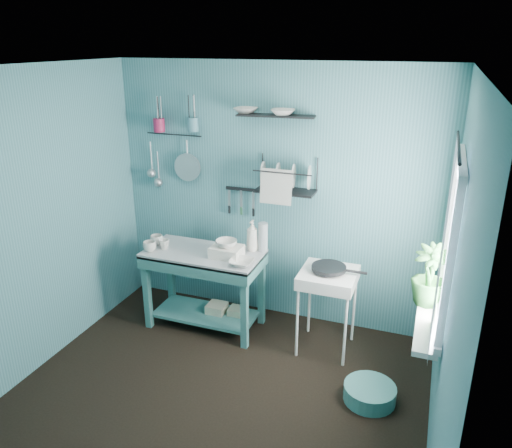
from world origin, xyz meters
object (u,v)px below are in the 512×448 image
(utensil_cup_magenta, at_px, (159,125))
(colander, at_px, (187,167))
(water_bottle, at_px, (263,237))
(frying_pan, at_px, (329,268))
(floor_basin, at_px, (370,393))
(hotplate_stand, at_px, (326,311))
(work_counter, at_px, (205,289))
(dish_rack, at_px, (286,175))
(mug_left, at_px, (150,246))
(storage_tin_large, at_px, (217,314))
(mug_mid, at_px, (164,244))
(utensil_cup_teal, at_px, (193,124))
(storage_tin_small, at_px, (237,317))
(soap_bottle, at_px, (252,236))
(potted_plant, at_px, (430,275))
(mug_right, at_px, (157,240))
(wash_tub, at_px, (227,251))

(utensil_cup_magenta, distance_m, colander, 0.49)
(water_bottle, xyz_separation_m, frying_pan, (0.68, -0.20, -0.12))
(floor_basin, bearing_deg, utensil_cup_magenta, 157.38)
(hotplate_stand, bearing_deg, work_counter, -167.91)
(work_counter, xyz_separation_m, dish_rack, (0.69, 0.36, 1.11))
(mug_left, xyz_separation_m, utensil_cup_magenta, (-0.16, 0.57, 1.04))
(storage_tin_large, bearing_deg, mug_mid, -167.09)
(utensil_cup_teal, relative_size, storage_tin_small, 0.65)
(frying_pan, xyz_separation_m, utensil_cup_magenta, (-1.83, 0.39, 1.07))
(dish_rack, xyz_separation_m, storage_tin_large, (-0.59, -0.31, -1.40))
(frying_pan, distance_m, storage_tin_large, 1.30)
(soap_bottle, height_order, utensil_cup_magenta, utensil_cup_magenta)
(storage_tin_large, xyz_separation_m, storage_tin_small, (0.20, 0.03, -0.01))
(mug_mid, bearing_deg, potted_plant, -7.40)
(soap_bottle, relative_size, storage_tin_large, 1.36)
(mug_left, relative_size, mug_mid, 1.23)
(hotplate_stand, xyz_separation_m, colander, (-1.56, 0.42, 1.09))
(mug_mid, height_order, mug_right, mug_right)
(colander, xyz_separation_m, storage_tin_small, (0.66, -0.36, -1.37))
(mug_right, xyz_separation_m, wash_tub, (0.75, -0.02, 0.00))
(hotplate_stand, relative_size, utensil_cup_magenta, 5.94)
(storage_tin_small, bearing_deg, floor_basin, -24.74)
(floor_basin, bearing_deg, hotplate_stand, 130.21)
(mug_right, height_order, colander, colander)
(mug_mid, bearing_deg, water_bottle, 17.28)
(utensil_cup_magenta, bearing_deg, hotplate_stand, -11.90)
(soap_bottle, xyz_separation_m, frying_pan, (0.78, -0.18, -0.13))
(mug_mid, xyz_separation_m, water_bottle, (0.90, 0.28, 0.09))
(floor_basin, bearing_deg, mug_left, 169.53)
(mug_mid, distance_m, floor_basin, 2.26)
(soap_bottle, relative_size, storage_tin_small, 1.49)
(hotplate_stand, bearing_deg, mug_right, -168.22)
(hotplate_stand, bearing_deg, utensil_cup_magenta, 179.14)
(soap_bottle, relative_size, colander, 1.07)
(wash_tub, xyz_separation_m, colander, (-0.61, 0.46, 0.64))
(mug_mid, distance_m, mug_right, 0.13)
(water_bottle, distance_m, dish_rack, 0.62)
(work_counter, bearing_deg, soap_bottle, 15.67)
(mug_right, xyz_separation_m, colander, (0.14, 0.44, 0.64))
(utensil_cup_magenta, bearing_deg, utensil_cup_teal, 0.00)
(mug_left, xyz_separation_m, floor_basin, (2.17, -0.40, -0.77))
(potted_plant, relative_size, storage_tin_large, 2.08)
(utensil_cup_teal, height_order, storage_tin_small, utensil_cup_teal)
(mug_left, height_order, storage_tin_large, mug_left)
(mug_mid, relative_size, floor_basin, 0.25)
(mug_right, relative_size, wash_tub, 0.44)
(frying_pan, height_order, potted_plant, potted_plant)
(mug_left, distance_m, soap_bottle, 0.97)
(water_bottle, bearing_deg, wash_tub, -138.37)
(hotplate_stand, bearing_deg, mug_mid, -165.99)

